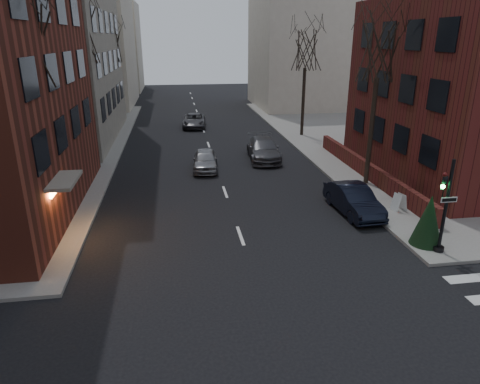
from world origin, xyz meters
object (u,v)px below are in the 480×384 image
at_px(tree_right_a, 380,49).
at_px(car_lane_gray, 263,149).
at_px(streetlamp_far, 120,82).
at_px(sandwich_board, 399,202).
at_px(tree_left_b, 78,33).
at_px(car_lane_far, 194,121).
at_px(tree_left_c, 108,44).
at_px(tree_right_b, 306,50).
at_px(streetlamp_near, 85,113).
at_px(evergreen_shrub, 429,220).
at_px(tree_left_a, 21,42).
at_px(parked_sedan, 353,200).
at_px(traffic_signal, 443,212).
at_px(car_lane_silver, 205,160).

height_order(tree_right_a, car_lane_gray, tree_right_a).
relative_size(streetlamp_far, sandwich_board, 6.89).
height_order(tree_left_b, car_lane_far, tree_left_b).
relative_size(tree_left_c, tree_right_b, 1.06).
bearing_deg(streetlamp_near, evergreen_shrub, -37.60).
xyz_separation_m(tree_right_a, car_lane_far, (-9.60, 19.78, -7.36)).
height_order(tree_left_a, parked_sedan, tree_left_a).
bearing_deg(traffic_signal, streetlamp_near, 141.13).
distance_m(traffic_signal, tree_right_a, 10.92).
relative_size(streetlamp_far, car_lane_gray, 1.17).
height_order(tree_left_a, evergreen_shrub, tree_left_a).
height_order(tree_right_a, evergreen_shrub, tree_right_a).
bearing_deg(tree_right_b, tree_right_a, -90.00).
relative_size(tree_left_b, sandwich_board, 11.84).
distance_m(streetlamp_far, car_lane_silver, 20.91).
bearing_deg(car_lane_far, tree_left_b, -119.11).
xyz_separation_m(parked_sedan, car_lane_gray, (-2.50, 10.96, 0.05)).
bearing_deg(sandwich_board, tree_left_c, 109.28).
bearing_deg(streetlamp_far, tree_right_a, -54.69).
height_order(tree_left_a, car_lane_silver, tree_left_a).
relative_size(tree_right_b, streetlamp_near, 1.46).
bearing_deg(tree_left_a, sandwich_board, -1.72).
distance_m(tree_left_b, streetlamp_near, 6.18).
distance_m(tree_right_a, parked_sedan, 8.80).
height_order(tree_left_c, streetlamp_near, tree_left_c).
xyz_separation_m(tree_left_a, car_lane_far, (8.00, 23.78, -7.80)).
bearing_deg(streetlamp_near, sandwich_board, -26.94).
relative_size(tree_left_b, car_lane_silver, 2.65).
distance_m(streetlamp_far, sandwich_board, 33.28).
height_order(streetlamp_far, parked_sedan, streetlamp_far).
xyz_separation_m(traffic_signal, tree_left_b, (-16.74, 17.01, 7.00)).
xyz_separation_m(streetlamp_far, car_lane_far, (7.40, -4.22, -3.57)).
relative_size(tree_right_b, car_lane_far, 1.91).
distance_m(tree_left_b, tree_left_c, 14.03).
xyz_separation_m(tree_left_a, car_lane_gray, (12.50, 10.78, -7.69)).
height_order(tree_left_b, tree_left_c, tree_left_b).
bearing_deg(streetlamp_far, car_lane_gray, -55.36).
bearing_deg(car_lane_gray, tree_left_b, 178.81).
height_order(tree_right_a, sandwich_board, tree_right_a).
bearing_deg(tree_right_b, tree_left_c, 155.56).
height_order(tree_left_a, streetlamp_near, tree_left_a).
xyz_separation_m(tree_right_a, streetlamp_far, (-17.00, 24.00, -3.79)).
relative_size(tree_right_b, sandwich_board, 10.07).
xyz_separation_m(tree_left_a, car_lane_silver, (8.00, 8.77, -7.78)).
xyz_separation_m(streetlamp_near, car_lane_gray, (11.90, 2.78, -3.46)).
bearing_deg(tree_left_a, streetlamp_far, 88.77).
xyz_separation_m(car_lane_far, sandwich_board, (9.37, -24.30, -0.06)).
xyz_separation_m(streetlamp_far, car_lane_silver, (7.40, -19.23, -3.54)).
xyz_separation_m(car_lane_gray, car_lane_far, (-4.50, 13.00, -0.11)).
bearing_deg(traffic_signal, tree_right_b, 87.85).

